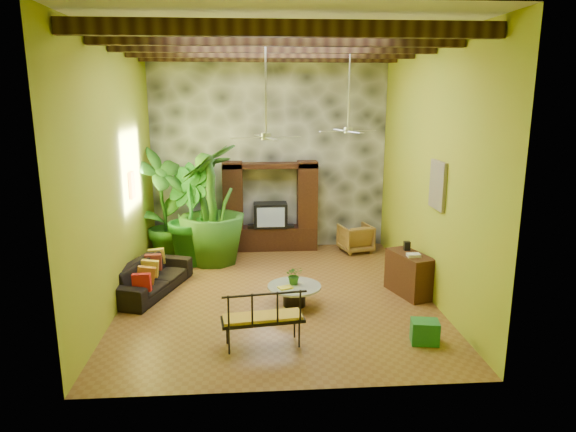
{
  "coord_description": "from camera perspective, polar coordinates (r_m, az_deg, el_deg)",
  "views": [
    {
      "loc": [
        -0.49,
        -9.74,
        3.91
      ],
      "look_at": [
        0.24,
        0.2,
        1.57
      ],
      "focal_mm": 32.0,
      "sensor_mm": 36.0,
      "label": 1
    }
  ],
  "objects": [
    {
      "name": "tall_plant_a",
      "position": [
        12.62,
        -13.72,
        1.19
      ],
      "size": [
        1.64,
        1.73,
        2.73
      ],
      "primitive_type": "imported",
      "rotation": [
        0.0,
        0.0,
        0.92
      ],
      "color": "#28661B",
      "rests_on": "ground"
    },
    {
      "name": "ceiling_fan_back",
      "position": [
        11.15,
        6.73,
        10.5
      ],
      "size": [
        1.28,
        1.28,
        1.86
      ],
      "color": "#BABABF",
      "rests_on": "ceiling"
    },
    {
      "name": "wall_art_mask",
      "position": [
        11.17,
        -16.95,
        3.3
      ],
      "size": [
        0.06,
        0.32,
        0.55
      ],
      "primitive_type": "cube",
      "color": "#BC8816",
      "rests_on": "left_wall"
    },
    {
      "name": "wall_art_painting",
      "position": [
        9.9,
        16.29,
        3.31
      ],
      "size": [
        0.06,
        0.7,
        0.9
      ],
      "primitive_type": "cube",
      "color": "teal",
      "rests_on": "right_wall"
    },
    {
      "name": "centerpiece_plant",
      "position": [
        9.85,
        0.7,
        -6.57
      ],
      "size": [
        0.35,
        0.31,
        0.36
      ],
      "primitive_type": "imported",
      "rotation": [
        0.0,
        0.0,
        0.1
      ],
      "color": "#2C681B",
      "rests_on": "coffee_table"
    },
    {
      "name": "ceiling_fan_front",
      "position": [
        9.36,
        -2.45,
        10.08
      ],
      "size": [
        1.28,
        1.28,
        1.86
      ],
      "color": "#BABABF",
      "rests_on": "ceiling"
    },
    {
      "name": "green_bin",
      "position": [
        8.79,
        14.95,
        -12.33
      ],
      "size": [
        0.48,
        0.4,
        0.38
      ],
      "primitive_type": "cube",
      "rotation": [
        0.0,
        0.0,
        -0.17
      ],
      "color": "#1B6621",
      "rests_on": "ground"
    },
    {
      "name": "ground",
      "position": [
        10.51,
        -1.23,
        -8.65
      ],
      "size": [
        7.0,
        7.0,
        0.0
      ],
      "primitive_type": "plane",
      "color": "brown",
      "rests_on": "ground"
    },
    {
      "name": "sofa",
      "position": [
        10.87,
        -15.05,
        -6.55
      ],
      "size": [
        1.51,
        2.36,
        0.64
      ],
      "primitive_type": "imported",
      "rotation": [
        0.0,
        0.0,
        1.25
      ],
      "color": "black",
      "rests_on": "ground"
    },
    {
      "name": "ceiling",
      "position": [
        9.81,
        -1.39,
        19.58
      ],
      "size": [
        6.0,
        7.0,
        0.02
      ],
      "primitive_type": "cube",
      "color": "silver",
      "rests_on": "back_wall"
    },
    {
      "name": "yellow_tray",
      "position": [
        9.69,
        -0.3,
        -7.96
      ],
      "size": [
        0.3,
        0.26,
        0.03
      ],
      "primitive_type": "cube",
      "rotation": [
        0.0,
        0.0,
        0.38
      ],
      "color": "yellow",
      "rests_on": "coffee_table"
    },
    {
      "name": "tall_plant_b",
      "position": [
        12.33,
        -11.08,
        0.15
      ],
      "size": [
        1.52,
        1.63,
        2.36
      ],
      "primitive_type": "imported",
      "rotation": [
        0.0,
        0.0,
        2.04
      ],
      "color": "#19601A",
      "rests_on": "ground"
    },
    {
      "name": "back_wall",
      "position": [
        13.32,
        -2.09,
        7.12
      ],
      "size": [
        6.0,
        0.02,
        5.0
      ],
      "primitive_type": "cube",
      "color": "#A9A726",
      "rests_on": "ground"
    },
    {
      "name": "stone_accent_wall",
      "position": [
        13.26,
        -2.08,
        7.1
      ],
      "size": [
        5.98,
        0.1,
        4.98
      ],
      "primitive_type": "cube",
      "color": "#37393E",
      "rests_on": "ground"
    },
    {
      "name": "wicker_armchair",
      "position": [
        13.29,
        7.52,
        -2.44
      ],
      "size": [
        0.91,
        0.93,
        0.7
      ],
      "primitive_type": "imported",
      "rotation": [
        0.0,
        0.0,
        3.38
      ],
      "color": "olive",
      "rests_on": "ground"
    },
    {
      "name": "ceiling_beams",
      "position": [
        9.79,
        -1.38,
        18.3
      ],
      "size": [
        5.95,
        5.36,
        0.22
      ],
      "color": "#372511",
      "rests_on": "ceiling"
    },
    {
      "name": "coffee_table",
      "position": [
        9.88,
        0.71,
        -8.51
      ],
      "size": [
        1.02,
        1.02,
        0.4
      ],
      "rotation": [
        0.0,
        0.0,
        0.32
      ],
      "color": "black",
      "rests_on": "ground"
    },
    {
      "name": "left_wall",
      "position": [
        10.15,
        -18.52,
        4.54
      ],
      "size": [
        0.02,
        7.0,
        5.0
      ],
      "primitive_type": "cube",
      "color": "#A9A726",
      "rests_on": "ground"
    },
    {
      "name": "side_console",
      "position": [
        10.63,
        13.31,
        -6.29
      ],
      "size": [
        0.78,
        1.16,
        0.85
      ],
      "primitive_type": "cube",
      "rotation": [
        0.0,
        0.0,
        0.31
      ],
      "color": "#3B2613",
      "rests_on": "ground"
    },
    {
      "name": "tall_plant_c",
      "position": [
        12.19,
        -8.46,
        1.29
      ],
      "size": [
        2.02,
        2.02,
        2.85
      ],
      "primitive_type": "imported",
      "rotation": [
        0.0,
        0.0,
        4.38
      ],
      "color": "#275917",
      "rests_on": "ground"
    },
    {
      "name": "entertainment_center",
      "position": [
        13.22,
        -1.97,
        0.33
      ],
      "size": [
        2.4,
        0.55,
        2.3
      ],
      "color": "black",
      "rests_on": "ground"
    },
    {
      "name": "right_wall",
      "position": [
        10.44,
        15.43,
        4.97
      ],
      "size": [
        0.02,
        7.0,
        5.0
      ],
      "primitive_type": "cube",
      "color": "#A9A726",
      "rests_on": "ground"
    },
    {
      "name": "iron_bench",
      "position": [
        8.2,
        -2.82,
        -10.99
      ],
      "size": [
        1.36,
        0.65,
        0.57
      ],
      "rotation": [
        0.0,
        0.0,
        0.13
      ],
      "color": "black",
      "rests_on": "ground"
    }
  ]
}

